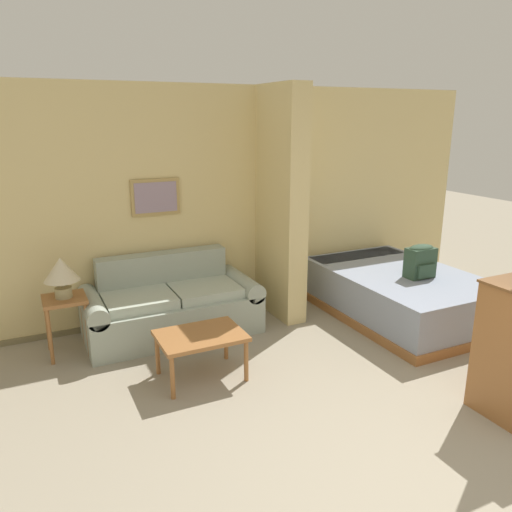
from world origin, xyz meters
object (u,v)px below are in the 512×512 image
backpack (421,261)px  bed (398,293)px  table_lamp (61,271)px  couch (171,306)px  coffee_table (201,339)px

backpack → bed: bearing=101.3°
table_lamp → backpack: 3.74m
couch → coffee_table: 1.06m
coffee_table → table_lamp: bearing=135.0°
table_lamp → backpack: (3.63, -0.88, -0.12)m
table_lamp → coffee_table: bearing=-45.0°
bed → backpack: (0.05, -0.26, 0.45)m
table_lamp → backpack: bearing=-13.7°
couch → backpack: size_ratio=4.87×
couch → bed: couch is taller
coffee_table → backpack: backpack is taller
coffee_table → backpack: (2.62, 0.13, 0.35)m
bed → backpack: size_ratio=5.66×
couch → bed: size_ratio=0.86×
couch → bed: bearing=-15.0°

